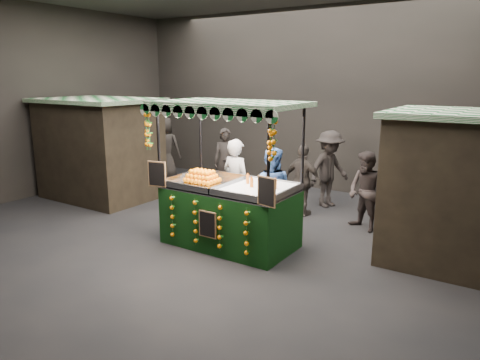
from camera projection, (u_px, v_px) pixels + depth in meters
The scene contains 12 objects.
ground at pixel (213, 240), 8.83m from camera, with size 12.00×12.00×0.00m, color black.
market_hall at pixel (210, 63), 8.06m from camera, with size 12.10×10.10×5.05m.
neighbour_stall_left at pixel (100, 148), 11.71m from camera, with size 3.00×2.20×2.60m.
neighbour_stall_right at pixel (479, 190), 7.40m from camera, with size 3.00×2.20×2.60m.
juice_stall at pixel (229, 203), 8.36m from camera, with size 2.80×1.65×2.72m.
vendor_grey at pixel (236, 183), 9.47m from camera, with size 0.74×0.54×1.88m.
vendor_blue at pixel (271, 191), 8.98m from camera, with size 1.04×0.92×1.79m.
shopper_0 at pixel (226, 162), 11.95m from camera, with size 0.79×0.69×1.81m.
shopper_1 at pixel (366, 191), 9.23m from camera, with size 1.00×0.93×1.66m.
shopper_2 at pixel (303, 181), 10.22m from camera, with size 1.00×0.51×1.64m.
shopper_3 at pixel (329, 169), 10.90m from camera, with size 1.09×1.39×1.88m.
shopper_4 at pixel (165, 148), 13.93m from camera, with size 1.11×0.94×1.93m.
Camera 1 is at (5.04, -6.66, 3.16)m, focal length 33.48 mm.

